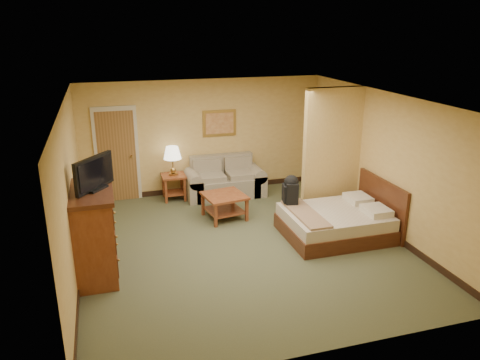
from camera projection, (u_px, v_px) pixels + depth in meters
name	position (u px, v px, depth m)	size (l,w,h in m)	color
floor	(242.00, 245.00, 8.32)	(6.00, 6.00, 0.00)	#4C5034
ceiling	(242.00, 99.00, 7.50)	(6.00, 6.00, 0.00)	white
back_wall	(204.00, 137.00, 10.64)	(5.50, 0.02, 2.60)	tan
left_wall	(71.00, 192.00, 7.17)	(0.02, 6.00, 2.60)	tan
right_wall	(384.00, 163.00, 8.65)	(0.02, 6.00, 2.60)	tan
partition	(332.00, 153.00, 9.33)	(1.20, 0.15, 2.60)	tan
door	(117.00, 155.00, 10.16)	(0.94, 0.16, 2.10)	beige
baseboard	(205.00, 188.00, 11.02)	(5.50, 0.02, 0.12)	black
loveseat	(225.00, 183.00, 10.67)	(1.78, 0.82, 0.90)	gray
side_table	(174.00, 183.00, 10.40)	(0.52, 0.52, 0.57)	brown
table_lamp	(172.00, 154.00, 10.18)	(0.39, 0.39, 0.64)	#A27A3B
coffee_table	(224.00, 201.00, 9.38)	(0.90, 0.90, 0.50)	brown
wall_picture	(220.00, 123.00, 10.61)	(0.77, 0.04, 0.60)	#B78E3F
dresser	(93.00, 233.00, 7.16)	(0.69, 1.32, 1.40)	brown
tv	(94.00, 174.00, 6.89)	(0.55, 0.69, 0.51)	black
bed	(338.00, 222.00, 8.64)	(1.91, 1.56, 1.01)	#431E0F
backpack	(291.00, 189.00, 8.77)	(0.28, 0.37, 0.58)	black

